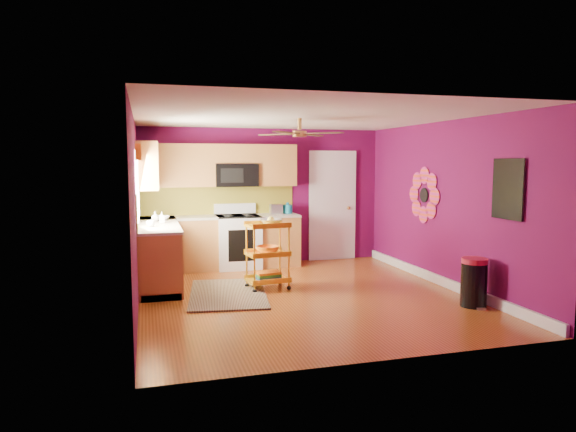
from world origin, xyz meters
name	(u,v)px	position (x,y,z in m)	size (l,w,h in m)	color
ground	(303,295)	(0.00, 0.00, 0.00)	(5.00, 5.00, 0.00)	brown
room_envelope	(306,180)	(0.03, 0.00, 1.63)	(4.54, 5.04, 2.52)	#610B45
lower_cabinets	(195,249)	(-1.35, 1.82, 0.43)	(2.81, 2.31, 0.94)	#995F29
electric_range	(238,241)	(-0.55, 2.17, 0.48)	(0.76, 0.66, 1.13)	white
upper_cabinetry	(197,167)	(-1.24, 2.17, 1.80)	(2.80, 2.30, 1.26)	#995F29
left_window	(138,172)	(-2.22, 1.05, 1.74)	(0.08, 1.35, 1.08)	white
panel_door	(332,207)	(1.35, 2.47, 1.02)	(0.95, 0.11, 2.15)	white
right_wall_art	(458,193)	(2.23, -0.34, 1.44)	(0.04, 2.74, 1.04)	black
ceiling_fan	(300,133)	(0.00, 0.20, 2.29)	(1.01, 1.01, 0.26)	#BF8C3F
shag_rug	(228,293)	(-1.02, 0.35, 0.01)	(1.06, 1.73, 0.02)	black
rolling_cart	(268,252)	(-0.39, 0.52, 0.56)	(0.65, 0.50, 1.08)	yellow
trash_can	(474,282)	(1.98, -1.13, 0.32)	(0.41, 0.41, 0.64)	black
teal_kettle	(288,209)	(0.40, 2.27, 1.02)	(0.18, 0.18, 0.21)	#12738C
toaster	(276,209)	(0.17, 2.24, 1.03)	(0.22, 0.15, 0.18)	beige
soap_bottle_a	(162,217)	(-1.88, 1.38, 1.03)	(0.08, 0.08, 0.18)	#EA3F72
soap_bottle_b	(155,216)	(-1.98, 1.62, 1.02)	(0.12, 0.12, 0.16)	white
counter_dish	(162,218)	(-1.88, 1.80, 0.97)	(0.27, 0.27, 0.07)	white
counter_cup	(151,224)	(-2.06, 0.92, 0.99)	(0.12, 0.12, 0.09)	white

